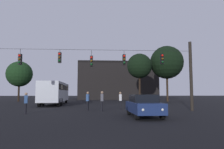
% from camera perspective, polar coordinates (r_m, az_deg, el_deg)
% --- Properties ---
extents(ground_plane, '(168.00, 168.00, 0.00)m').
position_cam_1_polar(ground_plane, '(29.27, -4.86, -8.31)').
color(ground_plane, black).
rests_on(ground_plane, ground).
extents(overhead_signal_span, '(18.43, 0.44, 6.39)m').
position_cam_1_polar(overhead_signal_span, '(18.37, -5.53, 1.34)').
color(overhead_signal_span, black).
rests_on(overhead_signal_span, ground).
extents(city_bus, '(3.02, 11.11, 3.00)m').
position_cam_1_polar(city_bus, '(29.42, -15.59, -4.49)').
color(city_bus, '#B7BCC6').
rests_on(city_bus, ground).
extents(car_near_right, '(1.92, 4.38, 1.52)m').
position_cam_1_polar(car_near_right, '(14.25, 8.81, -8.46)').
color(car_near_right, navy).
rests_on(car_near_right, ground).
extents(pedestrian_crossing_left, '(0.33, 0.41, 1.66)m').
position_cam_1_polar(pedestrian_crossing_left, '(17.49, -22.92, -7.03)').
color(pedestrian_crossing_left, black).
rests_on(pedestrian_crossing_left, ground).
extents(pedestrian_crossing_center, '(0.25, 0.37, 1.73)m').
position_cam_1_polar(pedestrian_crossing_center, '(20.29, 2.33, -6.97)').
color(pedestrian_crossing_center, black).
rests_on(pedestrian_crossing_center, ground).
extents(pedestrian_crossing_right, '(0.27, 0.38, 1.78)m').
position_cam_1_polar(pedestrian_crossing_right, '(18.53, -2.79, -7.03)').
color(pedestrian_crossing_right, black).
rests_on(pedestrian_crossing_right, ground).
extents(pedestrian_near_bus, '(0.30, 0.40, 1.74)m').
position_cam_1_polar(pedestrian_near_bus, '(19.31, -6.80, -7.01)').
color(pedestrian_near_bus, black).
rests_on(pedestrian_near_bus, ground).
extents(corner_building, '(19.14, 11.70, 9.17)m').
position_cam_1_polar(corner_building, '(53.33, 1.33, -1.94)').
color(corner_building, black).
rests_on(corner_building, ground).
extents(tree_left_silhouette, '(6.30, 6.30, 10.58)m').
position_cam_1_polar(tree_left_silhouette, '(40.50, 15.02, 3.26)').
color(tree_left_silhouette, '#2D2116').
rests_on(tree_left_silhouette, ground).
extents(tree_behind_building, '(4.77, 4.77, 7.54)m').
position_cam_1_polar(tree_behind_building, '(42.17, -24.43, 0.11)').
color(tree_behind_building, black).
rests_on(tree_behind_building, ground).
extents(tree_right_far, '(4.53, 4.53, 8.79)m').
position_cam_1_polar(tree_right_far, '(37.65, 7.67, 2.34)').
color(tree_right_far, black).
rests_on(tree_right_far, ground).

